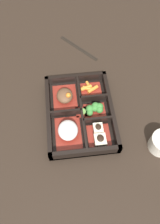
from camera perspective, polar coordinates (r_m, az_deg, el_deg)
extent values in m
plane|color=black|center=(0.82, 0.00, -0.87)|extent=(3.00, 3.00, 0.00)
cube|color=black|center=(0.81, 0.00, -0.70)|extent=(0.32, 0.24, 0.01)
cube|color=black|center=(0.81, 8.03, 0.72)|extent=(0.32, 0.01, 0.05)
cube|color=black|center=(0.80, -8.15, -0.87)|extent=(0.32, 0.01, 0.05)
cube|color=black|center=(0.73, 1.40, -10.59)|extent=(0.01, 0.24, 0.05)
cube|color=black|center=(0.88, -1.15, 8.65)|extent=(0.01, 0.24, 0.05)
cube|color=black|center=(0.80, 0.39, -0.03)|extent=(0.30, 0.01, 0.05)
cube|color=black|center=(0.78, 4.45, -2.36)|extent=(0.01, 0.10, 0.05)
cube|color=black|center=(0.83, 3.46, 3.40)|extent=(0.01, 0.10, 0.05)
cube|color=black|center=(0.79, -3.64, -0.43)|extent=(0.01, 0.11, 0.05)
cube|color=maroon|center=(0.77, -3.07, -5.51)|extent=(0.13, 0.09, 0.01)
ellipsoid|color=silver|center=(0.75, -3.16, -4.76)|extent=(0.08, 0.07, 0.04)
cube|color=maroon|center=(0.84, -3.94, 3.53)|extent=(0.13, 0.09, 0.01)
ellipsoid|color=brown|center=(0.83, -4.02, 4.29)|extent=(0.07, 0.06, 0.03)
sphere|color=orange|center=(0.80, -3.07, 4.41)|extent=(0.02, 0.02, 0.02)
cube|color=maroon|center=(0.77, 4.91, -6.13)|extent=(0.08, 0.08, 0.01)
cube|color=beige|center=(0.75, 5.27, -7.30)|extent=(0.04, 0.04, 0.02)
ellipsoid|color=black|center=(0.73, 5.37, -6.83)|extent=(0.03, 0.02, 0.01)
cube|color=beige|center=(0.77, 4.74, -4.33)|extent=(0.04, 0.03, 0.02)
ellipsoid|color=black|center=(0.75, 4.81, -3.87)|extent=(0.02, 0.02, 0.01)
cube|color=maroon|center=(0.81, 3.83, 0.22)|extent=(0.07, 0.08, 0.01)
sphere|color=#387A33|center=(0.80, 5.09, 1.38)|extent=(0.03, 0.03, 0.03)
sphere|color=#387A33|center=(0.79, 2.58, -0.13)|extent=(0.02, 0.02, 0.02)
sphere|color=#387A33|center=(0.80, 2.56, 0.83)|extent=(0.03, 0.03, 0.03)
sphere|color=#387A33|center=(0.80, 4.03, 1.58)|extent=(0.03, 0.03, 0.03)
sphere|color=#387A33|center=(0.80, 5.13, 0.60)|extent=(0.03, 0.03, 0.03)
sphere|color=#387A33|center=(0.80, 3.85, 1.04)|extent=(0.03, 0.03, 0.03)
cube|color=maroon|center=(0.86, 2.91, 5.62)|extent=(0.07, 0.08, 0.01)
cylinder|color=orange|center=(0.85, 3.33, 5.98)|extent=(0.04, 0.05, 0.01)
cylinder|color=orange|center=(0.86, 1.58, 6.38)|extent=(0.03, 0.05, 0.01)
cylinder|color=orange|center=(0.86, 1.80, 6.22)|extent=(0.03, 0.04, 0.01)
cylinder|color=orange|center=(0.86, 2.40, 6.73)|extent=(0.05, 0.02, 0.01)
cube|color=maroon|center=(0.81, 0.33, -0.06)|extent=(0.04, 0.04, 0.01)
cylinder|color=#75A84C|center=(0.80, 0.69, 0.14)|extent=(0.02, 0.02, 0.01)
cylinder|color=#75A84C|center=(0.80, 0.08, 0.24)|extent=(0.02, 0.02, 0.01)
cylinder|color=black|center=(1.03, -0.55, 16.35)|extent=(0.17, 0.15, 0.01)
cylinder|color=black|center=(1.03, -0.20, 16.62)|extent=(0.17, 0.15, 0.01)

